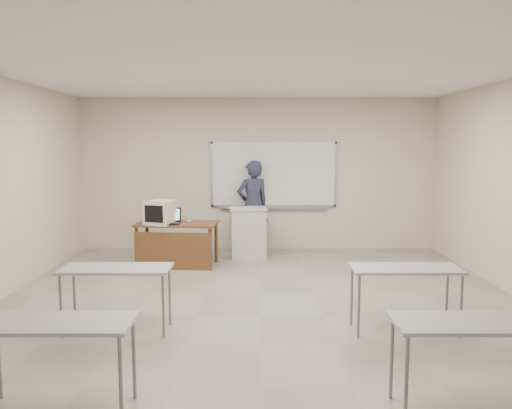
{
  "coord_description": "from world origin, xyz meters",
  "views": [
    {
      "loc": [
        -0.06,
        -5.88,
        2.07
      ],
      "look_at": [
        -0.05,
        2.2,
        1.11
      ],
      "focal_mm": 35.0,
      "sensor_mm": 36.0,
      "label": 1
    }
  ],
  "objects_px": {
    "presenter": "(253,206)",
    "instructor_desk": "(176,236)",
    "mouse": "(189,221)",
    "whiteboard": "(274,175)",
    "crt_monitor": "(161,212)",
    "keyboard": "(240,208)",
    "laptop": "(170,220)",
    "podium": "(248,232)"
  },
  "relations": [
    {
      "from": "instructor_desk",
      "to": "laptop",
      "type": "bearing_deg",
      "value": -167.86
    },
    {
      "from": "mouse",
      "to": "crt_monitor",
      "type": "bearing_deg",
      "value": -160.66
    },
    {
      "from": "laptop",
      "to": "mouse",
      "type": "relative_size",
      "value": 3.82
    },
    {
      "from": "crt_monitor",
      "to": "whiteboard",
      "type": "bearing_deg",
      "value": 54.15
    },
    {
      "from": "presenter",
      "to": "keyboard",
      "type": "bearing_deg",
      "value": 49.47
    },
    {
      "from": "whiteboard",
      "to": "laptop",
      "type": "distance_m",
      "value": 2.44
    },
    {
      "from": "instructor_desk",
      "to": "keyboard",
      "type": "bearing_deg",
      "value": 34.46
    },
    {
      "from": "podium",
      "to": "crt_monitor",
      "type": "distance_m",
      "value": 1.7
    },
    {
      "from": "mouse",
      "to": "presenter",
      "type": "relative_size",
      "value": 0.05
    },
    {
      "from": "instructor_desk",
      "to": "laptop",
      "type": "xyz_separation_m",
      "value": [
        -0.1,
        -0.01,
        0.27
      ]
    },
    {
      "from": "laptop",
      "to": "keyboard",
      "type": "relative_size",
      "value": 0.87
    },
    {
      "from": "podium",
      "to": "laptop",
      "type": "bearing_deg",
      "value": -157.72
    },
    {
      "from": "mouse",
      "to": "podium",
      "type": "bearing_deg",
      "value": 26.65
    },
    {
      "from": "whiteboard",
      "to": "crt_monitor",
      "type": "xyz_separation_m",
      "value": [
        -1.96,
        -1.49,
        -0.53
      ]
    },
    {
      "from": "laptop",
      "to": "mouse",
      "type": "bearing_deg",
      "value": 29.2
    },
    {
      "from": "podium",
      "to": "keyboard",
      "type": "xyz_separation_m",
      "value": [
        -0.15,
        -0.12,
        0.47
      ]
    },
    {
      "from": "instructor_desk",
      "to": "mouse",
      "type": "xyz_separation_m",
      "value": [
        0.2,
        0.16,
        0.23
      ]
    },
    {
      "from": "laptop",
      "to": "keyboard",
      "type": "height_order",
      "value": "laptop"
    },
    {
      "from": "whiteboard",
      "to": "presenter",
      "type": "height_order",
      "value": "whiteboard"
    },
    {
      "from": "laptop",
      "to": "mouse",
      "type": "distance_m",
      "value": 0.35
    },
    {
      "from": "instructor_desk",
      "to": "presenter",
      "type": "distance_m",
      "value": 1.89
    },
    {
      "from": "keyboard",
      "to": "crt_monitor",
      "type": "bearing_deg",
      "value": -143.31
    },
    {
      "from": "instructor_desk",
      "to": "crt_monitor",
      "type": "distance_m",
      "value": 0.48
    },
    {
      "from": "podium",
      "to": "laptop",
      "type": "height_order",
      "value": "laptop"
    },
    {
      "from": "mouse",
      "to": "keyboard",
      "type": "height_order",
      "value": "keyboard"
    },
    {
      "from": "podium",
      "to": "crt_monitor",
      "type": "bearing_deg",
      "value": -160.21
    },
    {
      "from": "instructor_desk",
      "to": "laptop",
      "type": "height_order",
      "value": "laptop"
    },
    {
      "from": "podium",
      "to": "whiteboard",
      "type": "bearing_deg",
      "value": 50.35
    },
    {
      "from": "presenter",
      "to": "instructor_desk",
      "type": "bearing_deg",
      "value": 22.75
    },
    {
      "from": "whiteboard",
      "to": "laptop",
      "type": "bearing_deg",
      "value": -140.55
    },
    {
      "from": "whiteboard",
      "to": "mouse",
      "type": "xyz_separation_m",
      "value": [
        -1.51,
        -1.32,
        -0.71
      ]
    },
    {
      "from": "whiteboard",
      "to": "mouse",
      "type": "bearing_deg",
      "value": -138.92
    },
    {
      "from": "mouse",
      "to": "presenter",
      "type": "distance_m",
      "value": 1.61
    },
    {
      "from": "crt_monitor",
      "to": "keyboard",
      "type": "xyz_separation_m",
      "value": [
        1.31,
        0.6,
        -0.0
      ]
    },
    {
      "from": "whiteboard",
      "to": "crt_monitor",
      "type": "relative_size",
      "value": 5.14
    },
    {
      "from": "laptop",
      "to": "presenter",
      "type": "height_order",
      "value": "presenter"
    },
    {
      "from": "podium",
      "to": "crt_monitor",
      "type": "xyz_separation_m",
      "value": [
        -1.46,
        -0.72,
        0.48
      ]
    },
    {
      "from": "crt_monitor",
      "to": "mouse",
      "type": "relative_size",
      "value": 5.28
    },
    {
      "from": "mouse",
      "to": "presenter",
      "type": "xyz_separation_m",
      "value": [
        1.09,
        1.17,
        0.12
      ]
    },
    {
      "from": "laptop",
      "to": "mouse",
      "type": "height_order",
      "value": "laptop"
    },
    {
      "from": "crt_monitor",
      "to": "keyboard",
      "type": "distance_m",
      "value": 1.44
    },
    {
      "from": "mouse",
      "to": "keyboard",
      "type": "bearing_deg",
      "value": 24.64
    }
  ]
}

